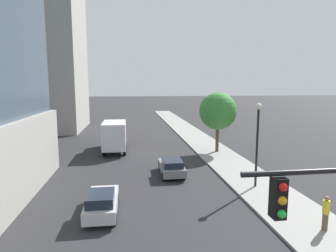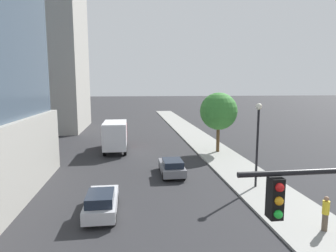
{
  "view_description": "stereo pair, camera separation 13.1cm",
  "coord_description": "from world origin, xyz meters",
  "px_view_note": "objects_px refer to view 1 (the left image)",
  "views": [
    {
      "loc": [
        -0.81,
        -1.62,
        7.4
      ],
      "look_at": [
        1.83,
        17.77,
        4.63
      ],
      "focal_mm": 30.62,
      "sensor_mm": 36.0,
      "label": 1
    },
    {
      "loc": [
        -0.69,
        -1.64,
        7.4
      ],
      "look_at": [
        1.83,
        17.77,
        4.63
      ],
      "focal_mm": 30.62,
      "sensor_mm": 36.0,
      "label": 2
    }
  ],
  "objects_px": {
    "street_lamp": "(258,133)",
    "box_truck": "(115,135)",
    "car_silver": "(102,203)",
    "car_gray": "(172,167)",
    "street_tree": "(218,111)",
    "pedestrian_yellow_shirt": "(326,213)",
    "construction_building": "(30,26)"
  },
  "relations": [
    {
      "from": "box_truck",
      "to": "pedestrian_yellow_shirt",
      "type": "xyz_separation_m",
      "value": [
        11.35,
        -19.94,
        -0.84
      ]
    },
    {
      "from": "car_gray",
      "to": "box_truck",
      "type": "distance_m",
      "value": 10.87
    },
    {
      "from": "construction_building",
      "to": "car_gray",
      "type": "height_order",
      "value": "construction_building"
    },
    {
      "from": "construction_building",
      "to": "box_truck",
      "type": "height_order",
      "value": "construction_building"
    },
    {
      "from": "car_gray",
      "to": "street_lamp",
      "type": "bearing_deg",
      "value": -34.83
    },
    {
      "from": "car_gray",
      "to": "box_truck",
      "type": "xyz_separation_m",
      "value": [
        -5.06,
        9.55,
        1.19
      ]
    },
    {
      "from": "construction_building",
      "to": "street_lamp",
      "type": "xyz_separation_m",
      "value": [
        24.61,
        -31.69,
        -12.84
      ]
    },
    {
      "from": "car_silver",
      "to": "pedestrian_yellow_shirt",
      "type": "xyz_separation_m",
      "value": [
        11.35,
        -3.58,
        0.33
      ]
    },
    {
      "from": "construction_building",
      "to": "car_gray",
      "type": "xyz_separation_m",
      "value": [
        19.03,
        -27.81,
        -16.2
      ]
    },
    {
      "from": "street_tree",
      "to": "pedestrian_yellow_shirt",
      "type": "relative_size",
      "value": 3.63
    },
    {
      "from": "construction_building",
      "to": "box_truck",
      "type": "relative_size",
      "value": 5.37
    },
    {
      "from": "street_lamp",
      "to": "box_truck",
      "type": "distance_m",
      "value": 17.26
    },
    {
      "from": "construction_building",
      "to": "box_truck",
      "type": "bearing_deg",
      "value": -52.59
    },
    {
      "from": "street_lamp",
      "to": "box_truck",
      "type": "relative_size",
      "value": 0.85
    },
    {
      "from": "street_lamp",
      "to": "car_gray",
      "type": "relative_size",
      "value": 1.46
    },
    {
      "from": "street_tree",
      "to": "box_truck",
      "type": "distance_m",
      "value": 11.79
    },
    {
      "from": "car_silver",
      "to": "pedestrian_yellow_shirt",
      "type": "relative_size",
      "value": 2.33
    },
    {
      "from": "construction_building",
      "to": "street_lamp",
      "type": "height_order",
      "value": "construction_building"
    },
    {
      "from": "street_tree",
      "to": "street_lamp",
      "type": "bearing_deg",
      "value": -93.11
    },
    {
      "from": "street_lamp",
      "to": "pedestrian_yellow_shirt",
      "type": "height_order",
      "value": "street_lamp"
    },
    {
      "from": "car_silver",
      "to": "street_tree",
      "type": "bearing_deg",
      "value": 51.37
    },
    {
      "from": "car_gray",
      "to": "car_silver",
      "type": "relative_size",
      "value": 0.99
    },
    {
      "from": "construction_building",
      "to": "street_tree",
      "type": "xyz_separation_m",
      "value": [
        25.21,
        -20.55,
        -12.3
      ]
    },
    {
      "from": "construction_building",
      "to": "street_tree",
      "type": "bearing_deg",
      "value": -39.19
    },
    {
      "from": "street_lamp",
      "to": "car_gray",
      "type": "height_order",
      "value": "street_lamp"
    },
    {
      "from": "construction_building",
      "to": "pedestrian_yellow_shirt",
      "type": "distance_m",
      "value": 48.5
    },
    {
      "from": "car_silver",
      "to": "street_lamp",
      "type": "bearing_deg",
      "value": 15.41
    },
    {
      "from": "street_tree",
      "to": "car_silver",
      "type": "xyz_separation_m",
      "value": [
        -11.24,
        -14.07,
        -3.87
      ]
    },
    {
      "from": "street_tree",
      "to": "car_gray",
      "type": "height_order",
      "value": "street_tree"
    },
    {
      "from": "pedestrian_yellow_shirt",
      "to": "car_silver",
      "type": "bearing_deg",
      "value": 162.47
    },
    {
      "from": "construction_building",
      "to": "pedestrian_yellow_shirt",
      "type": "height_order",
      "value": "construction_building"
    },
    {
      "from": "box_truck",
      "to": "street_tree",
      "type": "bearing_deg",
      "value": -11.51
    }
  ]
}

